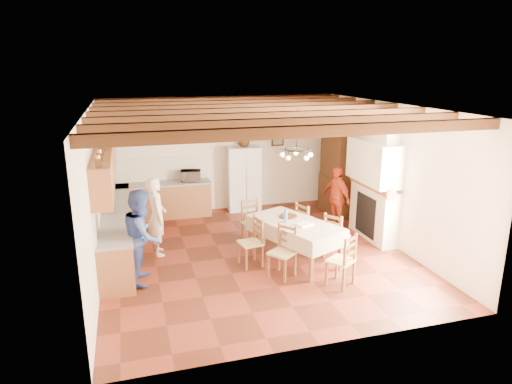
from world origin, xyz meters
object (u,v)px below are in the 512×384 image
chair_left_far (250,242)px  person_woman_blue (143,236)px  chair_end_near (341,260)px  person_man (157,216)px  refrigerator (243,178)px  microwave (191,176)px  chair_left_near (282,252)px  dining_table (295,226)px  person_woman_red (336,198)px  chair_right_near (337,235)px  chair_end_far (253,222)px  hutch (337,172)px  chair_right_far (307,224)px

chair_left_far → person_woman_blue: bearing=-97.3°
chair_end_near → person_man: person_man is taller
refrigerator → microwave: (-1.41, -0.13, 0.19)m
chair_left_near → dining_table: bearing=103.8°
refrigerator → person_woman_red: bearing=-48.2°
chair_right_near → chair_end_far: size_ratio=1.00×
chair_left_near → microwave: 4.20m
chair_left_near → chair_left_far: 0.76m
person_woman_blue → chair_left_far: bearing=-77.1°
microwave → chair_left_near: bearing=-63.2°
hutch → chair_left_far: size_ratio=2.32×
hutch → chair_right_near: 2.94m
chair_end_near → microwave: size_ratio=1.94×
chair_left_near → person_man: (-2.09, 1.68, 0.33)m
chair_left_far → chair_right_far: (1.44, 0.63, 0.00)m
hutch → chair_right_near: hutch is taller
chair_end_far → person_woman_blue: bearing=-165.4°
chair_right_far → person_woman_blue: person_woman_blue is taller
chair_left_far → person_woman_red: bearing=109.9°
chair_right_far → chair_end_far: size_ratio=1.00×
chair_left_near → chair_end_far: same height
chair_end_near → person_man: size_ratio=0.59×
person_woman_blue → microwave: size_ratio=3.42×
chair_left_far → dining_table: bearing=76.3°
chair_left_far → hutch: bearing=119.9°
chair_left_far → chair_right_near: same height
refrigerator → dining_table: bearing=-84.5°
chair_left_near → chair_left_far: size_ratio=1.00×
person_man → person_woman_red: size_ratio=1.07×
hutch → dining_table: 3.30m
hutch → person_woman_blue: bearing=-152.5°
chair_left_near → microwave: size_ratio=1.94×
refrigerator → chair_left_near: size_ratio=1.77×
refrigerator → chair_right_far: 2.99m
chair_end_near → refrigerator: bearing=-118.1°
dining_table → person_woman_red: size_ratio=1.39×
chair_left_near → chair_end_far: bearing=144.9°
hutch → chair_right_near: size_ratio=2.32×
chair_right_far → chair_end_near: same height
refrigerator → microwave: size_ratio=3.44×
microwave → chair_right_far: bearing=-41.0°
chair_end_near → chair_right_far: bearing=-128.6°
chair_left_far → chair_end_far: 1.14m
chair_left_far → person_woman_red: size_ratio=0.63×
chair_left_far → person_woman_red: person_woman_red is taller
refrigerator → person_woman_blue: refrigerator is taller
refrigerator → person_man: bearing=-130.8°
chair_end_near → chair_left_far: bearing=-77.7°
refrigerator → chair_right_far: size_ratio=1.77×
refrigerator → chair_end_far: bearing=-95.8°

